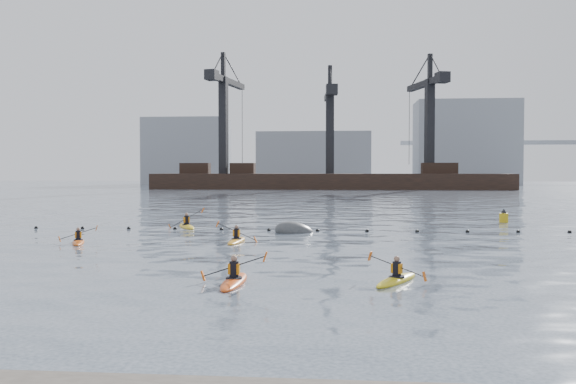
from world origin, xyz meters
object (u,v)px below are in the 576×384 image
object	(u,v)px
kayaker_5	(187,226)
mooring_buoy	(295,232)
nav_buoy	(504,218)
kayaker_2	(78,241)
kayaker_1	(397,279)
kayaker_3	(236,240)
kayaker_0	(234,280)

from	to	relation	value
kayaker_5	mooring_buoy	bearing A→B (deg)	-46.59
mooring_buoy	nav_buoy	bearing A→B (deg)	30.31
kayaker_5	nav_buoy	distance (m)	22.36
kayaker_2	kayaker_5	xyz separation A→B (m)	(3.35, 8.85, 0.02)
kayaker_1	kayaker_3	size ratio (longest dim) A/B	0.94
kayaker_1	kayaker_3	bearing A→B (deg)	151.70
kayaker_1	kayaker_2	xyz separation A→B (m)	(-15.26, 9.56, -0.01)
kayaker_2	kayaker_3	world-z (taller)	kayaker_3
kayaker_2	kayaker_3	size ratio (longest dim) A/B	0.90
kayaker_3	nav_buoy	bearing A→B (deg)	40.91
kayaker_5	mooring_buoy	distance (m)	7.74
kayaker_1	nav_buoy	xyz separation A→B (m)	(9.70, 24.16, 0.25)
kayaker_0	mooring_buoy	bearing A→B (deg)	88.24
kayaker_0	kayaker_5	size ratio (longest dim) A/B	0.98
kayaker_1	nav_buoy	size ratio (longest dim) A/B	2.63
kayaker_0	mooring_buoy	distance (m)	16.58
kayaker_0	kayaker_3	world-z (taller)	kayaker_3
kayaker_1	mooring_buoy	bearing A→B (deg)	133.84
kayaker_3	mooring_buoy	xyz separation A→B (m)	(2.64, 5.09, -0.10)
kayaker_0	nav_buoy	xyz separation A→B (m)	(15.05, 24.94, 0.24)
kayaker_3	kayaker_5	bearing A→B (deg)	123.46
kayaker_5	kayaker_2	bearing A→B (deg)	-137.48
kayaker_2	kayaker_5	size ratio (longest dim) A/B	0.85
kayaker_1	kayaker_0	bearing A→B (deg)	-144.24
kayaker_1	kayaker_5	xyz separation A→B (m)	(-11.91, 18.41, 0.01)
kayaker_0	mooring_buoy	size ratio (longest dim) A/B	1.30
kayaker_1	kayaker_2	world-z (taller)	kayaker_1
kayaker_0	kayaker_2	size ratio (longest dim) A/B	1.15
nav_buoy	kayaker_1	bearing A→B (deg)	-111.88
kayaker_0	kayaker_1	world-z (taller)	kayaker_0
kayaker_1	kayaker_3	world-z (taller)	kayaker_3
kayaker_0	mooring_buoy	xyz separation A→B (m)	(0.72, 16.56, -0.10)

